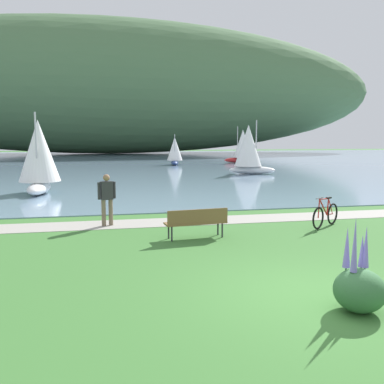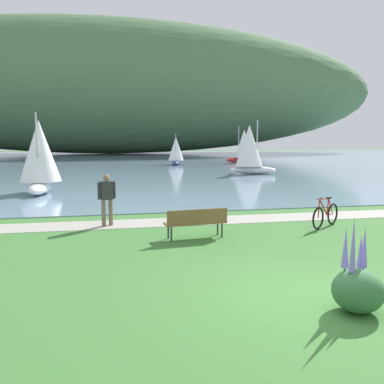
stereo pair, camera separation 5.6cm
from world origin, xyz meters
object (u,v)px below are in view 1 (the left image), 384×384
Objects in this scene: person_at_shoreline at (107,197)px; bicycle_leaning_near_bench at (325,215)px; sailboat_nearest_to_shore at (249,149)px; sailboat_mid_bay at (175,150)px; park_bench_near_camera at (197,221)px; sailboat_far_off at (242,146)px; sailboat_toward_hillside at (39,156)px.

bicycle_leaning_near_bench is at bearing -13.06° from person_at_shoreline.
person_at_shoreline is (-6.97, 1.62, 0.58)m from bicycle_leaning_near_bench.
sailboat_mid_bay is at bearing 106.34° from sailboat_nearest_to_shore.
person_at_shoreline is (-2.49, 2.35, 0.46)m from park_bench_near_camera.
park_bench_near_camera is 3.46m from person_at_shoreline.
bicycle_leaning_near_bench is 0.35× the size of sailboat_far_off.
sailboat_nearest_to_shore is 15.86m from sailboat_far_off.
sailboat_toward_hillside reaches higher than park_bench_near_camera.
sailboat_far_off is (8.40, 2.18, 0.44)m from sailboat_mid_bay.
sailboat_nearest_to_shore is at bearing 66.74° from park_bench_near_camera.
sailboat_nearest_to_shore is (4.34, 19.77, 1.66)m from bicycle_leaning_near_bench.
sailboat_far_off is at bearing 69.42° from park_bench_near_camera.
person_at_shoreline is at bearing 136.67° from park_bench_near_camera.
sailboat_mid_bay reaches higher than person_at_shoreline.
sailboat_nearest_to_shore reaches higher than sailboat_far_off.
bicycle_leaning_near_bench is 0.45× the size of sailboat_mid_bay.
park_bench_near_camera is at bearing -110.58° from sailboat_far_off.
bicycle_leaning_near_bench is 32.79m from sailboat_mid_bay.
sailboat_far_off is (13.40, 35.69, 1.51)m from park_bench_near_camera.
person_at_shoreline is 0.40× the size of sailboat_far_off.
sailboat_nearest_to_shore reaches higher than sailboat_mid_bay.
person_at_shoreline is at bearing -121.92° from sailboat_nearest_to_shore.
sailboat_nearest_to_shore is at bearing 31.97° from sailboat_toward_hillside.
sailboat_mid_bay is 0.78× the size of sailboat_far_off.
bicycle_leaning_near_bench is at bearing -104.33° from sailboat_far_off.
person_at_shoreline is at bearing -115.50° from sailboat_far_off.
bicycle_leaning_near_bench is 20.31m from sailboat_nearest_to_shore.
park_bench_near_camera is at bearing -98.49° from sailboat_mid_bay.
bicycle_leaning_near_bench is (4.48, 0.74, -0.12)m from park_bench_near_camera.
sailboat_nearest_to_shore is 1.30× the size of sailboat_mid_bay.
sailboat_nearest_to_shore is 1.03× the size of sailboat_toward_hillside.
sailboat_mid_bay reaches higher than park_bench_near_camera.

